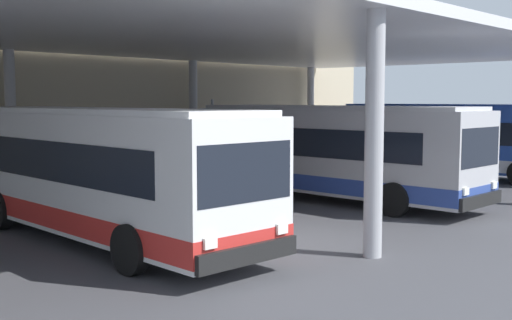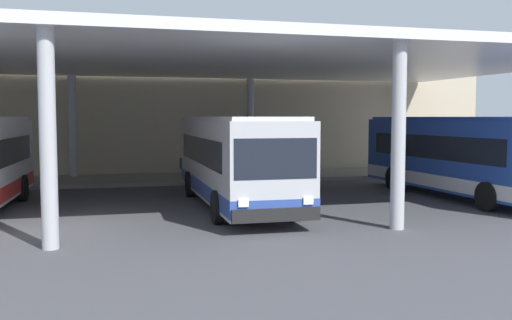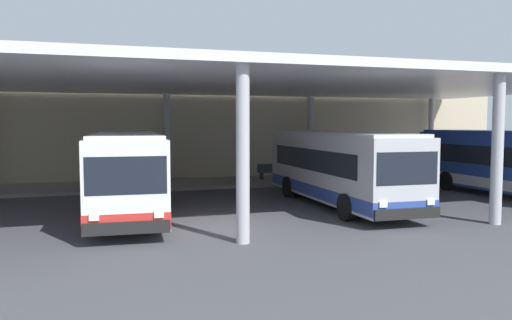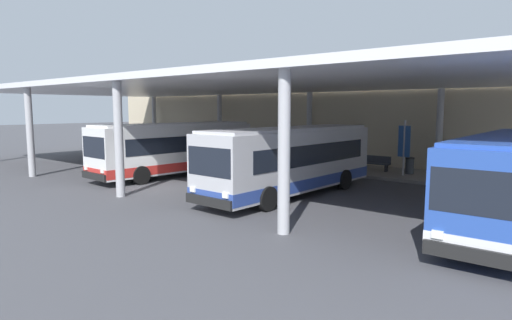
% 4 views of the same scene
% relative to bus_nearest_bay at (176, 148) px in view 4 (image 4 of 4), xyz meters
% --- Properties ---
extents(ground_plane, '(200.00, 200.00, 0.00)m').
position_rel_bus_nearest_bay_xyz_m(ground_plane, '(2.98, -3.31, -1.66)').
color(ground_plane, '#47474C').
extents(platform_kerb, '(42.00, 4.50, 0.18)m').
position_rel_bus_nearest_bay_xyz_m(platform_kerb, '(2.98, 8.44, -1.57)').
color(platform_kerb, gray).
rests_on(platform_kerb, ground).
extents(station_building_facade, '(48.00, 1.60, 6.86)m').
position_rel_bus_nearest_bay_xyz_m(station_building_facade, '(2.98, 11.69, 1.78)').
color(station_building_facade, '#C1B293').
rests_on(station_building_facade, ground).
extents(canopy_shelter, '(40.00, 17.00, 5.55)m').
position_rel_bus_nearest_bay_xyz_m(canopy_shelter, '(2.98, 2.19, 3.63)').
color(canopy_shelter, silver).
rests_on(canopy_shelter, ground).
extents(bus_nearest_bay, '(3.15, 10.66, 3.17)m').
position_rel_bus_nearest_bay_xyz_m(bus_nearest_bay, '(0.00, 0.00, 0.00)').
color(bus_nearest_bay, white).
rests_on(bus_nearest_bay, ground).
extents(bus_second_bay, '(2.90, 10.59, 3.17)m').
position_rel_bus_nearest_bay_xyz_m(bus_second_bay, '(8.81, -0.49, 0.00)').
color(bus_second_bay, '#B7B7BC').
rests_on(bus_second_bay, ground).
extents(bench_waiting, '(1.80, 0.45, 0.92)m').
position_rel_bus_nearest_bay_xyz_m(bench_waiting, '(9.02, 8.51, -0.99)').
color(bench_waiting, '#383D47').
rests_on(bench_waiting, platform_kerb).
extents(trash_bin, '(0.52, 0.52, 0.98)m').
position_rel_bus_nearest_bay_xyz_m(trash_bin, '(11.15, 8.45, -0.98)').
color(trash_bin, '#33383D').
rests_on(trash_bin, platform_kerb).
extents(banner_sign, '(0.70, 0.12, 3.20)m').
position_rel_bus_nearest_bay_xyz_m(banner_sign, '(11.07, 7.63, 0.32)').
color(banner_sign, '#B2B2B7').
rests_on(banner_sign, platform_kerb).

